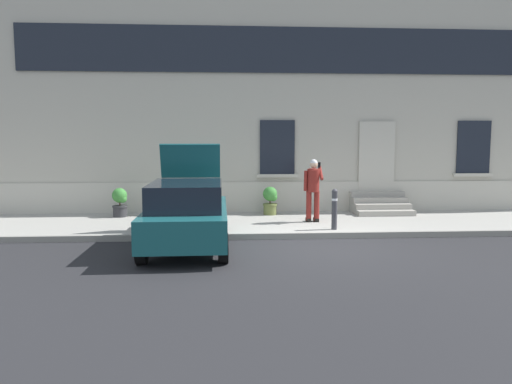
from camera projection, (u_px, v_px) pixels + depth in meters
name	position (u px, v px, depth m)	size (l,w,h in m)	color
ground_plane	(320.00, 247.00, 11.07)	(80.00, 80.00, 0.00)	#232326
sidewalk	(301.00, 223.00, 13.84)	(24.00, 3.60, 0.15)	#99968E
curb_edge	(313.00, 236.00, 11.99)	(24.00, 0.12, 0.15)	gray
building_facade	(290.00, 100.00, 15.92)	(24.00, 1.52, 7.50)	#B2AD9E
entrance_stoop	(380.00, 205.00, 15.29)	(1.75, 1.28, 0.64)	#9E998E
hatchback_car_teal	(187.00, 213.00, 10.85)	(1.82, 4.08, 2.34)	#165156
bollard_near_person	(334.00, 208.00, 12.37)	(0.15, 0.15, 1.04)	#333338
bollard_far_left	(169.00, 209.00, 12.10)	(0.15, 0.15, 1.04)	#333338
person_on_phone	(313.00, 186.00, 13.45)	(0.51, 0.48, 1.75)	maroon
planter_charcoal	(120.00, 202.00, 14.44)	(0.44, 0.44, 0.86)	#2D2D30
planter_cream	(197.00, 200.00, 14.82)	(0.44, 0.44, 0.86)	beige
planter_olive	(270.00, 200.00, 14.85)	(0.44, 0.44, 0.86)	#606B38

